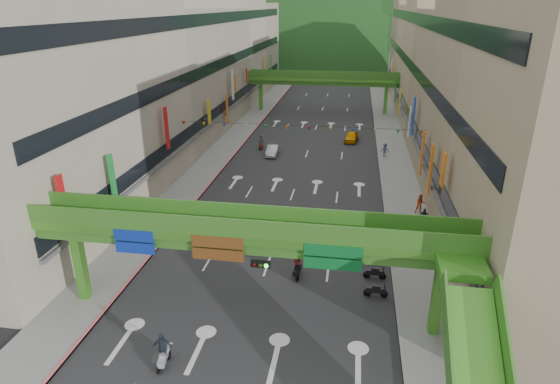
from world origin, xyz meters
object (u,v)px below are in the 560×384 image
(car_silver, at_px, (273,150))
(car_yellow, at_px, (352,137))
(pedestrian_red, at_px, (420,205))
(overpass_near, at_px, (261,248))
(scooter_rider_near, at_px, (253,233))
(scooter_rider_mid, at_px, (298,265))

(car_silver, bearing_deg, car_yellow, 37.70)
(car_silver, xyz_separation_m, car_yellow, (9.83, 8.03, 0.07))
(pedestrian_red, bearing_deg, overpass_near, -125.74)
(scooter_rider_near, bearing_deg, car_silver, 96.02)
(car_silver, bearing_deg, scooter_rider_near, -85.54)
(pedestrian_red, bearing_deg, car_silver, 133.13)
(scooter_rider_near, distance_m, car_silver, 23.86)
(scooter_rider_mid, height_order, car_yellow, scooter_rider_mid)
(scooter_rider_near, height_order, scooter_rider_mid, scooter_rider_near)
(overpass_near, bearing_deg, car_silver, 98.83)
(scooter_rider_mid, bearing_deg, overpass_near, -104.81)
(scooter_rider_near, height_order, car_yellow, scooter_rider_near)
(scooter_rider_near, relative_size, pedestrian_red, 1.20)
(scooter_rider_near, xyz_separation_m, car_silver, (-2.50, 23.73, -0.38))
(overpass_near, xyz_separation_m, scooter_rider_near, (-2.69, 9.66, -4.18))
(scooter_rider_near, distance_m, scooter_rider_mid, 5.87)
(car_silver, bearing_deg, pedestrian_red, -45.02)
(overpass_near, height_order, scooter_rider_mid, overpass_near)
(car_yellow, bearing_deg, scooter_rider_near, -96.16)
(car_silver, bearing_deg, scooter_rider_mid, -78.17)
(overpass_near, bearing_deg, car_yellow, 83.61)
(scooter_rider_near, xyz_separation_m, pedestrian_red, (13.95, 8.14, -0.12))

